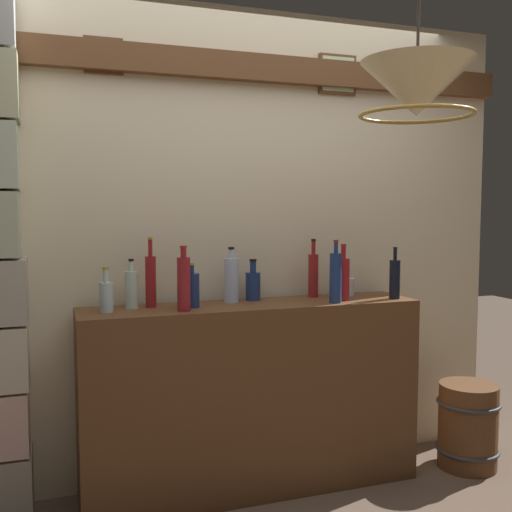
% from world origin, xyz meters
% --- Properties ---
extents(panelled_rear_partition, '(3.19, 0.15, 2.53)m').
position_xyz_m(panelled_rear_partition, '(0.00, 1.10, 1.33)').
color(panelled_rear_partition, beige).
rests_on(panelled_rear_partition, ground).
extents(bar_shelf_unit, '(1.75, 0.37, 0.98)m').
position_xyz_m(bar_shelf_unit, '(0.00, 0.83, 0.49)').
color(bar_shelf_unit, brown).
rests_on(bar_shelf_unit, ground).
extents(liquor_bottle_whiskey, '(0.08, 0.08, 0.29)m').
position_xyz_m(liquor_bottle_whiskey, '(-0.09, 0.92, 1.10)').
color(liquor_bottle_whiskey, silver).
rests_on(liquor_bottle_whiskey, bar_shelf_unit).
extents(liquor_bottle_sherry, '(0.06, 0.06, 0.33)m').
position_xyz_m(liquor_bottle_sherry, '(0.42, 0.73, 1.11)').
color(liquor_bottle_sherry, navy).
rests_on(liquor_bottle_sherry, bar_shelf_unit).
extents(liquor_bottle_rye, '(0.08, 0.08, 0.22)m').
position_xyz_m(liquor_bottle_rye, '(-0.32, 0.84, 1.07)').
color(liquor_bottle_rye, navy).
rests_on(liquor_bottle_rye, bar_shelf_unit).
extents(liquor_bottle_vodka, '(0.07, 0.07, 0.22)m').
position_xyz_m(liquor_bottle_vodka, '(-0.73, 0.83, 1.06)').
color(liquor_bottle_vodka, silver).
rests_on(liquor_bottle_vodka, bar_shelf_unit).
extents(liquor_bottle_rum, '(0.06, 0.06, 0.32)m').
position_xyz_m(liquor_bottle_rum, '(0.39, 0.95, 1.11)').
color(liquor_bottle_rum, maroon).
rests_on(liquor_bottle_rum, bar_shelf_unit).
extents(liquor_bottle_amaro, '(0.07, 0.07, 0.24)m').
position_xyz_m(liquor_bottle_amaro, '(-0.60, 0.90, 1.07)').
color(liquor_bottle_amaro, silver).
rests_on(liquor_bottle_amaro, bar_shelf_unit).
extents(liquor_bottle_vermouth, '(0.07, 0.07, 0.30)m').
position_xyz_m(liquor_bottle_vermouth, '(0.49, 0.79, 1.10)').
color(liquor_bottle_vermouth, '#A71D22').
rests_on(liquor_bottle_vermouth, bar_shelf_unit).
extents(liquor_bottle_tequila, '(0.06, 0.06, 0.28)m').
position_xyz_m(liquor_bottle_tequila, '(0.78, 0.75, 1.09)').
color(liquor_bottle_tequila, black).
rests_on(liquor_bottle_tequila, bar_shelf_unit).
extents(liquor_bottle_mezcal, '(0.08, 0.08, 0.22)m').
position_xyz_m(liquor_bottle_mezcal, '(0.04, 0.95, 1.06)').
color(liquor_bottle_mezcal, navy).
rests_on(liquor_bottle_mezcal, bar_shelf_unit).
extents(liquor_bottle_port, '(0.05, 0.05, 0.35)m').
position_xyz_m(liquor_bottle_port, '(-0.51, 0.90, 1.12)').
color(liquor_bottle_port, maroon).
rests_on(liquor_bottle_port, bar_shelf_unit).
extents(liquor_bottle_brandy, '(0.06, 0.06, 0.31)m').
position_xyz_m(liquor_bottle_brandy, '(-0.38, 0.74, 1.11)').
color(liquor_bottle_brandy, maroon).
rests_on(liquor_bottle_brandy, bar_shelf_unit).
extents(glass_tumbler_rocks, '(0.08, 0.08, 0.10)m').
position_xyz_m(glass_tumbler_rocks, '(0.59, 0.93, 1.03)').
color(glass_tumbler_rocks, silver).
rests_on(glass_tumbler_rocks, bar_shelf_unit).
extents(pendant_lamp, '(0.45, 0.45, 0.49)m').
position_xyz_m(pendant_lamp, '(0.40, 0.01, 1.93)').
color(pendant_lamp, beige).
extents(wooden_barrel, '(0.35, 0.35, 0.48)m').
position_xyz_m(wooden_barrel, '(1.24, 0.68, 0.24)').
color(wooden_barrel, brown).
rests_on(wooden_barrel, ground).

